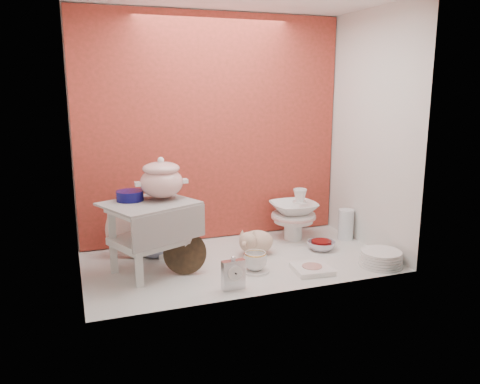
{
  "coord_description": "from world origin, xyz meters",
  "views": [
    {
      "loc": [
        -0.92,
        -2.59,
        1.03
      ],
      "look_at": [
        0.02,
        0.02,
        0.42
      ],
      "focal_mm": 36.11,
      "sensor_mm": 36.0,
      "label": 1
    }
  ],
  "objects_px": {
    "dinner_plate_stack": "(381,258)",
    "mantel_clock": "(233,273)",
    "plush_pig": "(256,242)",
    "soup_tureen": "(161,178)",
    "floral_platter": "(135,229)",
    "gold_rim_teacup": "(255,261)",
    "porcelain_tower": "(293,214)",
    "step_stool": "(150,237)",
    "blue_white_vase": "(155,237)",
    "crystal_bowl": "(321,246)"
  },
  "relations": [
    {
      "from": "mantel_clock",
      "to": "plush_pig",
      "type": "bearing_deg",
      "value": 51.81
    },
    {
      "from": "gold_rim_teacup",
      "to": "dinner_plate_stack",
      "type": "height_order",
      "value": "gold_rim_teacup"
    },
    {
      "from": "porcelain_tower",
      "to": "mantel_clock",
      "type": "bearing_deg",
      "value": -135.47
    },
    {
      "from": "step_stool",
      "to": "dinner_plate_stack",
      "type": "xyz_separation_m",
      "value": [
        1.28,
        -0.37,
        -0.16
      ]
    },
    {
      "from": "step_stool",
      "to": "floral_platter",
      "type": "xyz_separation_m",
      "value": [
        -0.04,
        0.29,
        -0.03
      ]
    },
    {
      "from": "plush_pig",
      "to": "gold_rim_teacup",
      "type": "bearing_deg",
      "value": -129.91
    },
    {
      "from": "floral_platter",
      "to": "gold_rim_teacup",
      "type": "height_order",
      "value": "floral_platter"
    },
    {
      "from": "dinner_plate_stack",
      "to": "gold_rim_teacup",
      "type": "bearing_deg",
      "value": 167.4
    },
    {
      "from": "gold_rim_teacup",
      "to": "blue_white_vase",
      "type": "bearing_deg",
      "value": 136.43
    },
    {
      "from": "soup_tureen",
      "to": "mantel_clock",
      "type": "bearing_deg",
      "value": -58.04
    },
    {
      "from": "floral_platter",
      "to": "mantel_clock",
      "type": "xyz_separation_m",
      "value": [
        0.4,
        -0.68,
        -0.09
      ]
    },
    {
      "from": "gold_rim_teacup",
      "to": "mantel_clock",
      "type": "bearing_deg",
      "value": -136.55
    },
    {
      "from": "floral_platter",
      "to": "mantel_clock",
      "type": "distance_m",
      "value": 0.8
    },
    {
      "from": "step_stool",
      "to": "plush_pig",
      "type": "bearing_deg",
      "value": -18.44
    },
    {
      "from": "mantel_clock",
      "to": "blue_white_vase",
      "type": "bearing_deg",
      "value": 110.2
    },
    {
      "from": "step_stool",
      "to": "plush_pig",
      "type": "distance_m",
      "value": 0.68
    },
    {
      "from": "gold_rim_teacup",
      "to": "plush_pig",
      "type": "bearing_deg",
      "value": 67.13
    },
    {
      "from": "soup_tureen",
      "to": "blue_white_vase",
      "type": "bearing_deg",
      "value": 93.74
    },
    {
      "from": "soup_tureen",
      "to": "plush_pig",
      "type": "relative_size",
      "value": 1.01
    },
    {
      "from": "gold_rim_teacup",
      "to": "step_stool",
      "type": "bearing_deg",
      "value": 159.9
    },
    {
      "from": "dinner_plate_stack",
      "to": "crystal_bowl",
      "type": "bearing_deg",
      "value": 117.73
    },
    {
      "from": "mantel_clock",
      "to": "gold_rim_teacup",
      "type": "relative_size",
      "value": 1.35
    },
    {
      "from": "floral_platter",
      "to": "plush_pig",
      "type": "xyz_separation_m",
      "value": [
        0.71,
        -0.23,
        -0.09
      ]
    },
    {
      "from": "crystal_bowl",
      "to": "porcelain_tower",
      "type": "height_order",
      "value": "porcelain_tower"
    },
    {
      "from": "floral_platter",
      "to": "mantel_clock",
      "type": "height_order",
      "value": "floral_platter"
    },
    {
      "from": "blue_white_vase",
      "to": "mantel_clock",
      "type": "bearing_deg",
      "value": -66.0
    },
    {
      "from": "mantel_clock",
      "to": "floral_platter",
      "type": "bearing_deg",
      "value": 116.73
    },
    {
      "from": "mantel_clock",
      "to": "dinner_plate_stack",
      "type": "bearing_deg",
      "value": -2.4
    },
    {
      "from": "blue_white_vase",
      "to": "crystal_bowl",
      "type": "distance_m",
      "value": 1.06
    },
    {
      "from": "soup_tureen",
      "to": "plush_pig",
      "type": "xyz_separation_m",
      "value": [
        0.58,
        0.01,
        -0.44
      ]
    },
    {
      "from": "plush_pig",
      "to": "soup_tureen",
      "type": "bearing_deg",
      "value": 163.87
    },
    {
      "from": "porcelain_tower",
      "to": "step_stool",
      "type": "bearing_deg",
      "value": -165.65
    },
    {
      "from": "crystal_bowl",
      "to": "soup_tureen",
      "type": "bearing_deg",
      "value": 177.03
    },
    {
      "from": "crystal_bowl",
      "to": "mantel_clock",
      "type": "bearing_deg",
      "value": -152.19
    },
    {
      "from": "step_stool",
      "to": "crystal_bowl",
      "type": "height_order",
      "value": "step_stool"
    },
    {
      "from": "soup_tureen",
      "to": "dinner_plate_stack",
      "type": "xyz_separation_m",
      "value": [
        1.2,
        -0.42,
        -0.48
      ]
    },
    {
      "from": "floral_platter",
      "to": "gold_rim_teacup",
      "type": "distance_m",
      "value": 0.78
    },
    {
      "from": "step_stool",
      "to": "soup_tureen",
      "type": "relative_size",
      "value": 1.63
    },
    {
      "from": "soup_tureen",
      "to": "dinner_plate_stack",
      "type": "relative_size",
      "value": 1.11
    },
    {
      "from": "floral_platter",
      "to": "gold_rim_teacup",
      "type": "bearing_deg",
      "value": -39.67
    },
    {
      "from": "dinner_plate_stack",
      "to": "mantel_clock",
      "type": "bearing_deg",
      "value": -178.6
    },
    {
      "from": "floral_platter",
      "to": "plush_pig",
      "type": "relative_size",
      "value": 1.28
    },
    {
      "from": "crystal_bowl",
      "to": "porcelain_tower",
      "type": "relative_size",
      "value": 0.51
    },
    {
      "from": "step_stool",
      "to": "blue_white_vase",
      "type": "relative_size",
      "value": 1.93
    },
    {
      "from": "step_stool",
      "to": "blue_white_vase",
      "type": "height_order",
      "value": "step_stool"
    },
    {
      "from": "step_stool",
      "to": "soup_tureen",
      "type": "height_order",
      "value": "soup_tureen"
    },
    {
      "from": "floral_platter",
      "to": "porcelain_tower",
      "type": "relative_size",
      "value": 1.01
    },
    {
      "from": "step_stool",
      "to": "porcelain_tower",
      "type": "height_order",
      "value": "step_stool"
    },
    {
      "from": "soup_tureen",
      "to": "dinner_plate_stack",
      "type": "height_order",
      "value": "soup_tureen"
    },
    {
      "from": "soup_tureen",
      "to": "porcelain_tower",
      "type": "distance_m",
      "value": 1.02
    }
  ]
}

